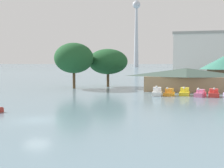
{
  "coord_description": "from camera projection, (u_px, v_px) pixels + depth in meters",
  "views": [
    {
      "loc": [
        13.92,
        -26.43,
        5.65
      ],
      "look_at": [
        2.97,
        19.31,
        2.22
      ],
      "focal_mm": 47.93,
      "sensor_mm": 36.0,
      "label": 1
    }
  ],
  "objects": [
    {
      "name": "pedal_boat_red",
      "position": [
        214.0,
        94.0,
        48.84
      ],
      "size": [
        1.71,
        2.66,
        1.61
      ],
      "rotation": [
        0.0,
        0.0,
        -1.62
      ],
      "color": "red",
      "rests_on": "ground"
    },
    {
      "name": "boathouse",
      "position": [
        186.0,
        79.0,
        57.77
      ],
      "size": [
        17.07,
        5.8,
        4.53
      ],
      "color": "#9E7F5B",
      "rests_on": "ground"
    },
    {
      "name": "distant_broadcast_tower",
      "position": [
        136.0,
        11.0,
        355.12
      ],
      "size": [
        9.14,
        9.14,
        154.11
      ],
      "color": "#B7BCC6",
      "rests_on": "ground"
    },
    {
      "name": "pedal_boat_pink",
      "position": [
        200.0,
        94.0,
        48.99
      ],
      "size": [
        2.12,
        2.93,
        1.56
      ],
      "rotation": [
        0.0,
        0.0,
        -1.9
      ],
      "color": "pink",
      "rests_on": "ground"
    },
    {
      "name": "pedal_boat_white",
      "position": [
        157.0,
        92.0,
        50.6
      ],
      "size": [
        1.58,
        2.56,
        1.77
      ],
      "rotation": [
        0.0,
        0.0,
        -1.56
      ],
      "color": "white",
      "rests_on": "ground"
    },
    {
      "name": "shoreline_tree_mid",
      "position": [
        108.0,
        62.0,
        68.9
      ],
      "size": [
        9.1,
        9.1,
        8.73
      ],
      "color": "brown",
      "rests_on": "ground"
    },
    {
      "name": "pedal_boat_orange",
      "position": [
        169.0,
        93.0,
        50.53
      ],
      "size": [
        1.89,
        2.78,
        1.52
      ],
      "rotation": [
        0.0,
        0.0,
        -1.77
      ],
      "color": "orange",
      "rests_on": "ground"
    },
    {
      "name": "ground_plane",
      "position": [
        37.0,
        120.0,
        29.28
      ],
      "size": [
        2000.0,
        2000.0,
        0.0
      ],
      "primitive_type": "plane",
      "color": "slate"
    },
    {
      "name": "shoreline_tree_tall_left",
      "position": [
        74.0,
        58.0,
        64.12
      ],
      "size": [
        8.42,
        8.42,
        9.82
      ],
      "color": "brown",
      "rests_on": "ground"
    },
    {
      "name": "pedal_boat_yellow",
      "position": [
        185.0,
        92.0,
        50.98
      ],
      "size": [
        1.89,
        2.95,
        1.58
      ],
      "rotation": [
        0.0,
        0.0,
        -1.66
      ],
      "color": "yellow",
      "rests_on": "ground"
    },
    {
      "name": "background_building_block",
      "position": [
        217.0,
        55.0,
        113.05
      ],
      "size": [
        32.91,
        19.36,
        16.67
      ],
      "color": "silver",
      "rests_on": "ground"
    }
  ]
}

